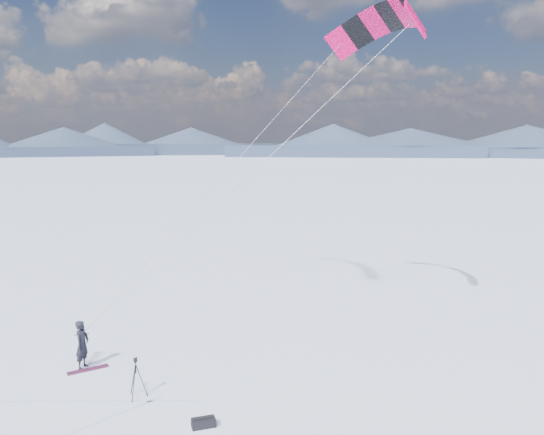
{
  "coord_description": "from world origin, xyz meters",
  "views": [
    {
      "loc": [
        4.86,
        -16.11,
        8.69
      ],
      "look_at": [
        6.04,
        6.06,
        5.49
      ],
      "focal_mm": 35.0,
      "sensor_mm": 36.0,
      "label": 1
    }
  ],
  "objects": [
    {
      "name": "ground",
      "position": [
        0.0,
        0.0,
        0.0
      ],
      "size": [
        1800.0,
        1800.0,
        0.0
      ],
      "primitive_type": "plane",
      "color": "white"
    },
    {
      "name": "snowboard",
      "position": [
        -1.17,
        3.5,
        0.02
      ],
      "size": [
        1.48,
        0.99,
        0.04
      ],
      "primitive_type": "cube",
      "rotation": [
        0.0,
        0.0,
        0.51
      ],
      "color": "maroon",
      "rests_on": "ground"
    },
    {
      "name": "snow_tracks",
      "position": [
        -1.98,
        0.09,
        0.0
      ],
      "size": [
        13.93,
        9.84,
        0.01
      ],
      "color": "#A8BDDA",
      "rests_on": "ground"
    },
    {
      "name": "horizon_hills",
      "position": [
        0.0,
        -0.0,
        3.43
      ],
      "size": [
        704.47,
        706.88,
        8.51
      ],
      "color": "#202D3F",
      "rests_on": "ground"
    },
    {
      "name": "tripod",
      "position": [
        1.14,
        1.16,
        0.91
      ],
      "size": [
        0.64,
        0.65,
        1.42
      ],
      "rotation": [
        0.0,
        0.0,
        0.26
      ],
      "color": "black",
      "rests_on": "ground"
    },
    {
      "name": "power_kite",
      "position": [
        11.05,
        8.27,
        13.83
      ],
      "size": [
        14.02,
        7.73,
        13.49
      ],
      "color": "#D0054B",
      "rests_on": "ground"
    },
    {
      "name": "gear_bag_a",
      "position": [
        3.56,
        -0.84,
        0.14
      ],
      "size": [
        0.79,
        0.52,
        0.32
      ],
      "rotation": [
        0.0,
        0.0,
        0.26
      ],
      "color": "black",
      "rests_on": "ground"
    },
    {
      "name": "snowkiter",
      "position": [
        -1.4,
        3.7,
        0.0
      ],
      "size": [
        0.59,
        0.77,
        1.9
      ],
      "primitive_type": "imported",
      "rotation": [
        0.0,
        0.0,
        1.36
      ],
      "color": "black",
      "rests_on": "ground"
    }
  ]
}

